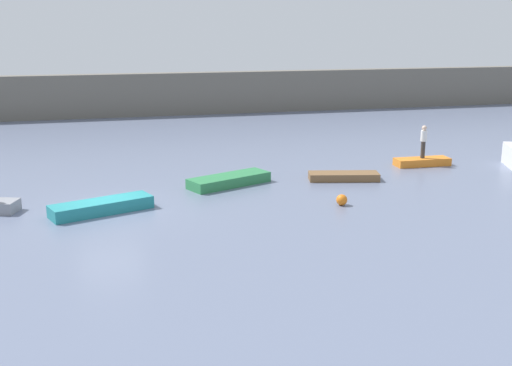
{
  "coord_description": "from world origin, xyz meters",
  "views": [
    {
      "loc": [
        -0.13,
        -24.4,
        7.21
      ],
      "look_at": [
        6.26,
        1.06,
        0.47
      ],
      "focal_mm": 44.19,
      "sensor_mm": 36.0,
      "label": 1
    }
  ],
  "objects_px": {
    "rowboat_brown": "(344,176)",
    "rowboat_orange": "(422,162)",
    "rowboat_green": "(229,180)",
    "person_white_shirt": "(424,140)",
    "rowboat_teal": "(102,207)",
    "mooring_buoy": "(342,200)"
  },
  "relations": [
    {
      "from": "rowboat_green",
      "to": "person_white_shirt",
      "type": "height_order",
      "value": "person_white_shirt"
    },
    {
      "from": "rowboat_orange",
      "to": "person_white_shirt",
      "type": "distance_m",
      "value": 1.15
    },
    {
      "from": "rowboat_green",
      "to": "rowboat_orange",
      "type": "distance_m",
      "value": 10.61
    },
    {
      "from": "mooring_buoy",
      "to": "rowboat_brown",
      "type": "bearing_deg",
      "value": 67.13
    },
    {
      "from": "rowboat_green",
      "to": "mooring_buoy",
      "type": "distance_m",
      "value": 5.7
    },
    {
      "from": "rowboat_green",
      "to": "rowboat_brown",
      "type": "xyz_separation_m",
      "value": [
        5.41,
        -0.36,
        -0.05
      ]
    },
    {
      "from": "rowboat_teal",
      "to": "mooring_buoy",
      "type": "height_order",
      "value": "rowboat_teal"
    },
    {
      "from": "rowboat_green",
      "to": "rowboat_brown",
      "type": "distance_m",
      "value": 5.42
    },
    {
      "from": "person_white_shirt",
      "to": "mooring_buoy",
      "type": "xyz_separation_m",
      "value": [
        -6.74,
        -5.83,
        -1.12
      ]
    },
    {
      "from": "rowboat_green",
      "to": "mooring_buoy",
      "type": "relative_size",
      "value": 8.52
    },
    {
      "from": "rowboat_teal",
      "to": "mooring_buoy",
      "type": "xyz_separation_m",
      "value": [
        9.43,
        -1.31,
        -0.02
      ]
    },
    {
      "from": "rowboat_green",
      "to": "rowboat_brown",
      "type": "height_order",
      "value": "rowboat_green"
    },
    {
      "from": "rowboat_green",
      "to": "mooring_buoy",
      "type": "xyz_separation_m",
      "value": [
        3.76,
        -4.28,
        -0.0
      ]
    },
    {
      "from": "rowboat_green",
      "to": "rowboat_teal",
      "type": "bearing_deg",
      "value": -175.69
    },
    {
      "from": "person_white_shirt",
      "to": "rowboat_green",
      "type": "bearing_deg",
      "value": -171.61
    },
    {
      "from": "person_white_shirt",
      "to": "rowboat_teal",
      "type": "bearing_deg",
      "value": -164.41
    },
    {
      "from": "rowboat_brown",
      "to": "mooring_buoy",
      "type": "height_order",
      "value": "mooring_buoy"
    },
    {
      "from": "rowboat_green",
      "to": "person_white_shirt",
      "type": "distance_m",
      "value": 10.67
    },
    {
      "from": "rowboat_brown",
      "to": "mooring_buoy",
      "type": "relative_size",
      "value": 7.18
    },
    {
      "from": "rowboat_orange",
      "to": "mooring_buoy",
      "type": "bearing_deg",
      "value": -138.08
    },
    {
      "from": "rowboat_brown",
      "to": "rowboat_orange",
      "type": "relative_size",
      "value": 1.14
    },
    {
      "from": "rowboat_green",
      "to": "person_white_shirt",
      "type": "relative_size",
      "value": 2.28
    }
  ]
}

